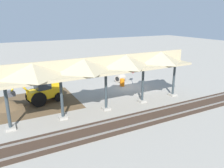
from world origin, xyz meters
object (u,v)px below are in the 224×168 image
stop_sign (133,72)px  concrete_pipe (120,78)px  traffic_barrel (122,82)px  backhoe (43,90)px

stop_sign → concrete_pipe: bearing=-59.2°
stop_sign → traffic_barrel: (1.66, 0.19, -1.08)m
stop_sign → backhoe: size_ratio=0.41×
stop_sign → concrete_pipe: 2.11m
concrete_pipe → stop_sign: bearing=120.8°
backhoe → concrete_pipe: 10.64m
backhoe → concrete_pipe: size_ratio=3.44×
backhoe → traffic_barrel: size_ratio=5.73×
backhoe → traffic_barrel: bearing=-173.5°
backhoe → stop_sign: bearing=-173.5°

